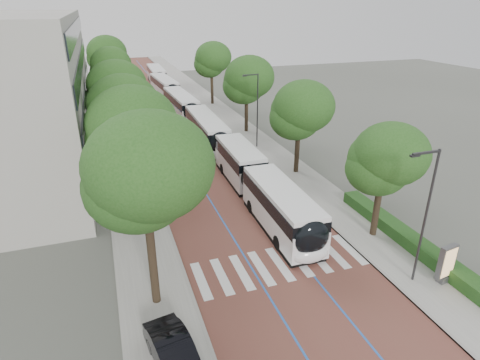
# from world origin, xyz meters

# --- Properties ---
(ground) EXTENTS (160.00, 160.00, 0.00)m
(ground) POSITION_xyz_m (0.00, 0.00, 0.00)
(ground) COLOR #51544C
(ground) RESTS_ON ground
(road) EXTENTS (11.00, 140.00, 0.02)m
(road) POSITION_xyz_m (0.00, 40.00, 0.01)
(road) COLOR brown
(road) RESTS_ON ground
(sidewalk_left) EXTENTS (4.00, 140.00, 0.12)m
(sidewalk_left) POSITION_xyz_m (-7.50, 40.00, 0.06)
(sidewalk_left) COLOR gray
(sidewalk_left) RESTS_ON ground
(sidewalk_right) EXTENTS (4.00, 140.00, 0.12)m
(sidewalk_right) POSITION_xyz_m (7.50, 40.00, 0.06)
(sidewalk_right) COLOR gray
(sidewalk_right) RESTS_ON ground
(kerb_left) EXTENTS (0.20, 140.00, 0.14)m
(kerb_left) POSITION_xyz_m (-5.60, 40.00, 0.06)
(kerb_left) COLOR gray
(kerb_left) RESTS_ON ground
(kerb_right) EXTENTS (0.20, 140.00, 0.14)m
(kerb_right) POSITION_xyz_m (5.60, 40.00, 0.06)
(kerb_right) COLOR gray
(kerb_right) RESTS_ON ground
(zebra_crossing) EXTENTS (10.55, 3.60, 0.01)m
(zebra_crossing) POSITION_xyz_m (0.20, 1.00, 0.03)
(zebra_crossing) COLOR silver
(zebra_crossing) RESTS_ON ground
(lane_line_left) EXTENTS (0.12, 126.00, 0.01)m
(lane_line_left) POSITION_xyz_m (-1.60, 40.00, 0.02)
(lane_line_left) COLOR #235AB3
(lane_line_left) RESTS_ON road
(lane_line_right) EXTENTS (0.12, 126.00, 0.01)m
(lane_line_right) POSITION_xyz_m (1.60, 40.00, 0.02)
(lane_line_right) COLOR #235AB3
(lane_line_right) RESTS_ON road
(hedge) EXTENTS (1.20, 14.00, 0.80)m
(hedge) POSITION_xyz_m (9.10, 0.00, 0.52)
(hedge) COLOR #184016
(hedge) RESTS_ON sidewalk_right
(streetlight_near) EXTENTS (1.82, 0.20, 8.00)m
(streetlight_near) POSITION_xyz_m (6.62, -3.00, 4.82)
(streetlight_near) COLOR #303032
(streetlight_near) RESTS_ON sidewalk_right
(streetlight_far) EXTENTS (1.82, 0.20, 8.00)m
(streetlight_far) POSITION_xyz_m (6.62, 22.00, 4.82)
(streetlight_far) COLOR #303032
(streetlight_far) RESTS_ON sidewalk_right
(lamp_post_left) EXTENTS (0.14, 0.14, 8.00)m
(lamp_post_left) POSITION_xyz_m (-6.10, 8.00, 4.12)
(lamp_post_left) COLOR #303032
(lamp_post_left) RESTS_ON sidewalk_left
(trees_left) EXTENTS (6.46, 61.26, 9.95)m
(trees_left) POSITION_xyz_m (-7.50, 25.35, 6.68)
(trees_left) COLOR black
(trees_left) RESTS_ON ground
(trees_right) EXTENTS (5.97, 47.17, 9.04)m
(trees_right) POSITION_xyz_m (7.70, 24.26, 6.08)
(trees_right) COLOR black
(trees_right) RESTS_ON ground
(lead_bus) EXTENTS (2.89, 18.44, 3.20)m
(lead_bus) POSITION_xyz_m (2.01, 8.65, 1.63)
(lead_bus) COLOR black
(lead_bus) RESTS_ON ground
(bus_queued_0) EXTENTS (2.75, 12.44, 3.20)m
(bus_queued_0) POSITION_xyz_m (1.82, 24.55, 1.62)
(bus_queued_0) COLOR white
(bus_queued_0) RESTS_ON ground
(bus_queued_1) EXTENTS (3.02, 12.49, 3.20)m
(bus_queued_1) POSITION_xyz_m (1.57, 37.84, 1.62)
(bus_queued_1) COLOR white
(bus_queued_1) RESTS_ON ground
(bus_queued_2) EXTENTS (3.28, 12.53, 3.20)m
(bus_queued_2) POSITION_xyz_m (1.49, 51.66, 1.62)
(bus_queued_2) COLOR white
(bus_queued_2) RESTS_ON ground
(bus_queued_3) EXTENTS (2.78, 12.45, 3.20)m
(bus_queued_3) POSITION_xyz_m (1.94, 64.69, 1.62)
(bus_queued_3) COLOR white
(bus_queued_3) RESTS_ON ground
(ad_panel) EXTENTS (1.20, 0.53, 2.43)m
(ad_panel) POSITION_xyz_m (8.24, -3.74, 1.39)
(ad_panel) COLOR #59595B
(ad_panel) RESTS_ON sidewalk_right
(parked_car) EXTENTS (2.36, 4.73, 1.49)m
(parked_car) POSITION_xyz_m (-7.32, -4.69, 0.86)
(parked_car) COLOR black
(parked_car) RESTS_ON sidewalk_left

